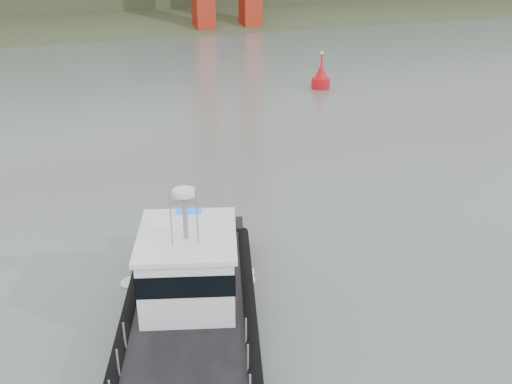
% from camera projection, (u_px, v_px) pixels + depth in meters
% --- Properties ---
extents(ground, '(400.00, 400.00, 0.00)m').
position_uv_depth(ground, '(360.00, 322.00, 21.65)').
color(ground, '#505F5C').
rests_on(ground, ground).
extents(patrol_boat, '(8.04, 12.74, 5.81)m').
position_uv_depth(patrol_boat, '(189.00, 295.00, 20.77)').
color(patrol_boat, black).
rests_on(patrol_boat, ground).
extents(nav_buoy, '(1.84, 1.84, 3.82)m').
position_uv_depth(nav_buoy, '(321.00, 78.00, 55.79)').
color(nav_buoy, red).
rests_on(nav_buoy, ground).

